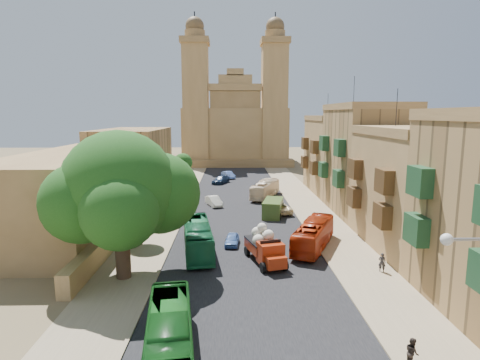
{
  "coord_description": "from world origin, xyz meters",
  "views": [
    {
      "loc": [
        -1.27,
        -25.49,
        12.36
      ],
      "look_at": [
        0.0,
        26.0,
        4.0
      ],
      "focal_mm": 30.0,
      "sensor_mm": 36.0,
      "label": 1
    }
  ],
  "objects_px": {
    "car_cream": "(279,208)",
    "pedestrian_c": "(329,227)",
    "street_tree_a": "(139,210)",
    "bus_green_north": "(198,238)",
    "ficus_tree": "(121,192)",
    "pedestrian_a": "(382,262)",
    "bus_green_south": "(170,338)",
    "car_white_b": "(266,182)",
    "bus_cream_east": "(265,189)",
    "street_tree_d": "(183,163)",
    "car_blue_a": "(232,240)",
    "church": "(235,126)",
    "car_white_a": "(214,201)",
    "pedestrian_b": "(412,352)",
    "olive_pickup": "(273,208)",
    "red_truck": "(265,246)",
    "car_dkblue": "(221,180)",
    "bus_red_east": "(314,235)",
    "car_blue_b": "(228,175)",
    "street_tree_c": "(174,172)",
    "street_tree_b": "(161,189)",
    "streetlamp": "(476,313)"
  },
  "relations": [
    {
      "from": "car_blue_a",
      "to": "pedestrian_b",
      "type": "relative_size",
      "value": 2.08
    },
    {
      "from": "car_blue_a",
      "to": "pedestrian_a",
      "type": "distance_m",
      "value": 13.79
    },
    {
      "from": "car_white_a",
      "to": "red_truck",
      "type": "bearing_deg",
      "value": -96.93
    },
    {
      "from": "ficus_tree",
      "to": "pedestrian_a",
      "type": "bearing_deg",
      "value": 1.75
    },
    {
      "from": "street_tree_c",
      "to": "pedestrian_b",
      "type": "bearing_deg",
      "value": -67.87
    },
    {
      "from": "pedestrian_a",
      "to": "pedestrian_c",
      "type": "xyz_separation_m",
      "value": [
        -1.75,
        9.94,
        0.13
      ]
    },
    {
      "from": "red_truck",
      "to": "car_cream",
      "type": "distance_m",
      "value": 17.61
    },
    {
      "from": "car_cream",
      "to": "pedestrian_b",
      "type": "relative_size",
      "value": 3.22
    },
    {
      "from": "church",
      "to": "red_truck",
      "type": "distance_m",
      "value": 72.21
    },
    {
      "from": "street_tree_c",
      "to": "bus_green_south",
      "type": "distance_m",
      "value": 43.33
    },
    {
      "from": "car_cream",
      "to": "pedestrian_c",
      "type": "bearing_deg",
      "value": 98.36
    },
    {
      "from": "car_white_a",
      "to": "car_dkblue",
      "type": "height_order",
      "value": "car_dkblue"
    },
    {
      "from": "street_tree_b",
      "to": "red_truck",
      "type": "bearing_deg",
      "value": -55.76
    },
    {
      "from": "ficus_tree",
      "to": "olive_pickup",
      "type": "xyz_separation_m",
      "value": [
        13.4,
        18.68,
        -5.7
      ]
    },
    {
      "from": "street_tree_a",
      "to": "car_cream",
      "type": "bearing_deg",
      "value": 39.27
    },
    {
      "from": "bus_cream_east",
      "to": "pedestrian_a",
      "type": "xyz_separation_m",
      "value": [
        6.78,
        -29.29,
        -0.49
      ]
    },
    {
      "from": "car_cream",
      "to": "pedestrian_c",
      "type": "height_order",
      "value": "pedestrian_c"
    },
    {
      "from": "car_white_a",
      "to": "car_white_b",
      "type": "distance_m",
      "value": 17.85
    },
    {
      "from": "red_truck",
      "to": "bus_red_east",
      "type": "bearing_deg",
      "value": 36.56
    },
    {
      "from": "olive_pickup",
      "to": "car_dkblue",
      "type": "bearing_deg",
      "value": 106.16
    },
    {
      "from": "church",
      "to": "red_truck",
      "type": "bearing_deg",
      "value": -88.68
    },
    {
      "from": "street_tree_d",
      "to": "pedestrian_a",
      "type": "distance_m",
      "value": 48.18
    },
    {
      "from": "bus_green_south",
      "to": "car_white_b",
      "type": "height_order",
      "value": "bus_green_south"
    },
    {
      "from": "street_tree_b",
      "to": "car_blue_a",
      "type": "bearing_deg",
      "value": -54.42
    },
    {
      "from": "red_truck",
      "to": "car_white_b",
      "type": "height_order",
      "value": "red_truck"
    },
    {
      "from": "car_dkblue",
      "to": "car_white_b",
      "type": "bearing_deg",
      "value": 5.93
    },
    {
      "from": "bus_green_south",
      "to": "car_white_b",
      "type": "distance_m",
      "value": 51.92
    },
    {
      "from": "streetlamp",
      "to": "car_blue_b",
      "type": "distance_m",
      "value": 65.62
    },
    {
      "from": "street_tree_c",
      "to": "car_blue_a",
      "type": "xyz_separation_m",
      "value": [
        8.88,
        -24.41,
        -3.06
      ]
    },
    {
      "from": "pedestrian_a",
      "to": "pedestrian_c",
      "type": "relative_size",
      "value": 0.86
    },
    {
      "from": "olive_pickup",
      "to": "car_white_a",
      "type": "relative_size",
      "value": 1.3
    },
    {
      "from": "street_tree_c",
      "to": "bus_cream_east",
      "type": "xyz_separation_m",
      "value": [
        14.0,
        -2.09,
        -2.33
      ]
    },
    {
      "from": "car_dkblue",
      "to": "bus_cream_east",
      "type": "bearing_deg",
      "value": -37.23
    },
    {
      "from": "car_dkblue",
      "to": "car_blue_b",
      "type": "height_order",
      "value": "car_dkblue"
    },
    {
      "from": "bus_green_north",
      "to": "church",
      "type": "bearing_deg",
      "value": 78.97
    },
    {
      "from": "street_tree_a",
      "to": "car_blue_b",
      "type": "height_order",
      "value": "street_tree_a"
    },
    {
      "from": "car_cream",
      "to": "car_blue_a",
      "type": "bearing_deg",
      "value": 49.53
    },
    {
      "from": "church",
      "to": "pedestrian_c",
      "type": "distance_m",
      "value": 65.25
    },
    {
      "from": "red_truck",
      "to": "bus_red_east",
      "type": "height_order",
      "value": "red_truck"
    },
    {
      "from": "car_dkblue",
      "to": "bus_green_south",
      "type": "bearing_deg",
      "value": -67.11
    },
    {
      "from": "street_tree_a",
      "to": "bus_green_north",
      "type": "distance_m",
      "value": 6.53
    },
    {
      "from": "bus_red_east",
      "to": "car_cream",
      "type": "distance_m",
      "value": 13.81
    },
    {
      "from": "church",
      "to": "pedestrian_a",
      "type": "distance_m",
      "value": 75.28
    },
    {
      "from": "church",
      "to": "ficus_tree",
      "type": "bearing_deg",
      "value": -97.18
    },
    {
      "from": "red_truck",
      "to": "car_white_b",
      "type": "relative_size",
      "value": 1.42
    },
    {
      "from": "car_blue_a",
      "to": "car_cream",
      "type": "distance_m",
      "value": 13.95
    },
    {
      "from": "bus_green_south",
      "to": "car_blue_b",
      "type": "bearing_deg",
      "value": 79.84
    },
    {
      "from": "street_tree_a",
      "to": "street_tree_b",
      "type": "height_order",
      "value": "street_tree_a"
    },
    {
      "from": "car_blue_b",
      "to": "bus_red_east",
      "type": "bearing_deg",
      "value": -102.58
    },
    {
      "from": "street_tree_d",
      "to": "car_blue_a",
      "type": "relative_size",
      "value": 1.72
    }
  ]
}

